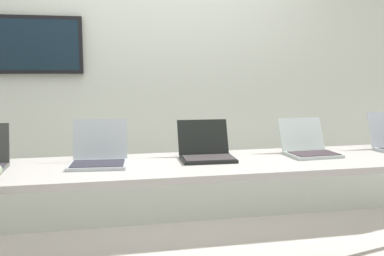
# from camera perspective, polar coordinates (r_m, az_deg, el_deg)

# --- Properties ---
(back_wall) EXTENTS (8.00, 0.11, 2.61)m
(back_wall) POSITION_cam_1_polar(r_m,az_deg,el_deg) (3.68, -5.49, 7.00)
(back_wall) COLOR silver
(back_wall) RESTS_ON ground
(workbench) EXTENTS (3.73, 0.70, 0.79)m
(workbench) POSITION_cam_1_polar(r_m,az_deg,el_deg) (2.64, -2.07, -5.71)
(workbench) COLOR #A49F9A
(workbench) RESTS_ON ground
(laptop_station_1) EXTENTS (0.36, 0.37, 0.26)m
(laptop_station_1) POSITION_cam_1_polar(r_m,az_deg,el_deg) (2.65, -12.33, -3.48)
(laptop_station_1) COLOR #A9B3BB
(laptop_station_1) RESTS_ON workbench
(laptop_station_2) EXTENTS (0.35, 0.34, 0.24)m
(laptop_station_2) POSITION_cam_1_polar(r_m,az_deg,el_deg) (2.75, 1.87, -2.98)
(laptop_station_2) COLOR black
(laptop_station_2) RESTS_ON workbench
(laptop_station_3) EXTENTS (0.34, 0.35, 0.24)m
(laptop_station_3) POSITION_cam_1_polar(r_m,az_deg,el_deg) (3.00, 15.30, -2.39)
(laptop_station_3) COLOR #AAB7B3
(laptop_station_3) RESTS_ON workbench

